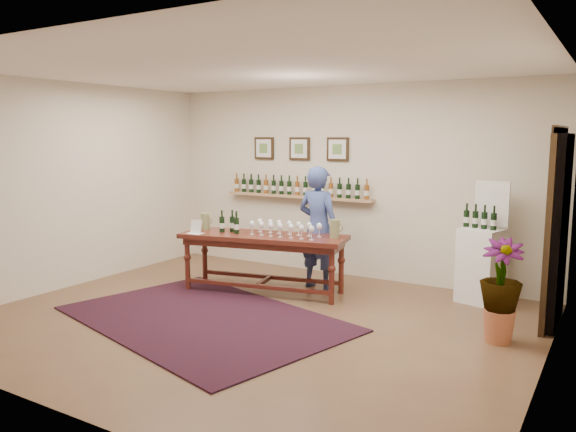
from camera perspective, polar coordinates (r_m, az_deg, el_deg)
The scene contains 14 objects.
ground at distance 6.47m, azimuth -3.71°, elevation -10.55°, with size 6.00×6.00×0.00m, color brown.
room_shell at distance 7.09m, azimuth 19.38°, elevation -0.05°, with size 6.00×6.00×6.00m.
rug at distance 6.57m, azimuth -8.56°, elevation -10.26°, with size 3.20×2.13×0.02m, color #420F0B.
tasting_table at distance 7.45m, azimuth -2.52°, elevation -2.77°, with size 2.30×1.15×0.78m.
table_glasses at distance 7.32m, azimuth -0.29°, elevation -1.28°, with size 1.36×0.31×0.19m, color white, non-canonical shape.
table_bottles at distance 7.60m, azimuth -5.84°, elevation -0.58°, with size 0.27×0.16×0.29m, color black, non-canonical shape.
pitcher_left at distance 7.88m, azimuth -8.41°, elevation -0.53°, with size 0.15×0.15×0.23m, color olive, non-canonical shape.
pitcher_right at distance 7.18m, azimuth 4.76°, elevation -1.30°, with size 0.15×0.15×0.24m, color olive, non-canonical shape.
menu_card at distance 7.59m, azimuth -9.32°, elevation -1.07°, with size 0.20×0.15×0.18m, color silver.
display_pedestal at distance 7.44m, azimuth 19.02°, elevation -4.77°, with size 0.47×0.47×0.94m, color white.
pedestal_bottles at distance 7.34m, azimuth 18.91°, elevation -0.14°, with size 0.27×0.07×0.27m, color black, non-canonical shape.
info_sign at distance 7.41m, azimuth 20.01°, elevation 1.21°, with size 0.45×0.02×0.61m, color silver.
potted_plant at distance 6.05m, azimuth 20.78°, elevation -7.12°, with size 0.59×0.59×0.92m.
person at distance 7.62m, azimuth 3.10°, elevation -1.19°, with size 0.61×0.40×1.68m, color navy.
Camera 1 is at (3.51, -5.03, 2.07)m, focal length 35.00 mm.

